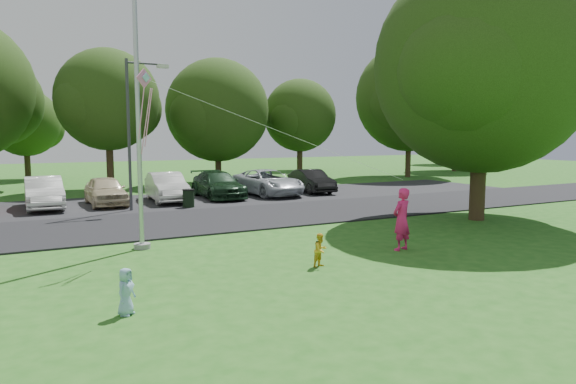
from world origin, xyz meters
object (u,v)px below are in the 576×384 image
child_yellow (321,250)px  kite (155,98)px  big_tree (482,70)px  woman (402,219)px  street_lamp (135,121)px  trash_can (189,199)px  child_blue (126,292)px  flagpole (138,110)px

child_yellow → kite: size_ratio=0.12×
big_tree → child_yellow: big_tree is taller
woman → child_yellow: woman is taller
big_tree → kite: big_tree is taller
street_lamp → woman: size_ratio=3.62×
big_tree → kite: bearing=-178.3°
child_yellow → woman: bearing=-8.8°
child_yellow → kite: bearing=120.7°
trash_can → big_tree: size_ratio=0.09×
child_yellow → child_blue: 5.37m
street_lamp → trash_can: bearing=-4.5°
street_lamp → big_tree: 14.84m
child_blue → kite: size_ratio=0.13×
trash_can → kite: 10.61m
flagpole → trash_can: bearing=63.7°
kite → big_tree: bearing=-27.5°
street_lamp → big_tree: (11.65, -8.99, 1.91)m
big_tree → child_yellow: bearing=-160.4°
child_blue → kite: 6.14m
flagpole → child_yellow: 6.82m
flagpole → street_lamp: 8.13m
trash_can → street_lamp: bearing=174.1°
big_tree → child_yellow: (-9.50, -3.39, -5.54)m
flagpole → woman: size_ratio=5.33×
woman → child_yellow: 3.25m
big_tree → child_yellow: 11.50m
street_lamp → kite: street_lamp is taller
trash_can → child_blue: child_blue is taller
flagpole → kite: bearing=-82.6°
child_blue → kite: (1.71, 4.35, 3.97)m
big_tree → child_blue: big_tree is taller
street_lamp → woman: street_lamp is taller
big_tree → child_blue: (-14.69, -4.75, -5.52)m
flagpole → kite: (0.18, -1.39, 0.26)m
street_lamp → child_yellow: street_lamp is taller
trash_can → big_tree: 13.94m
child_yellow → kite: (-3.48, 3.00, 3.98)m
street_lamp → child_yellow: (2.16, -12.38, -3.63)m
big_tree → flagpole: bearing=175.7°
street_lamp → woman: bearing=-64.4°
flagpole → child_blue: flagpole is taller
flagpole → street_lamp: size_ratio=1.47×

